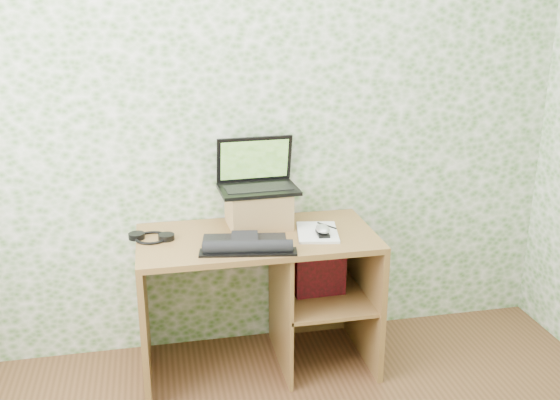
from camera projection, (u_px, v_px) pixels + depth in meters
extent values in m
plane|color=silver|center=(246.00, 117.00, 3.27)|extent=(3.50, 0.00, 3.50)
cube|color=brown|center=(257.00, 238.00, 3.15)|extent=(1.20, 0.60, 0.03)
cube|color=brown|center=(144.00, 316.00, 3.16)|extent=(0.03, 0.60, 0.72)
cube|color=brown|center=(364.00, 294.00, 3.38)|extent=(0.03, 0.60, 0.72)
cube|color=brown|center=(280.00, 303.00, 3.29)|extent=(0.02, 0.56, 0.72)
cube|color=brown|center=(323.00, 295.00, 3.33)|extent=(0.46, 0.56, 0.02)
cube|color=brown|center=(311.00, 276.00, 3.61)|extent=(0.48, 0.02, 0.72)
cube|color=olive|center=(258.00, 208.00, 3.26)|extent=(0.33, 0.28, 0.19)
cube|color=black|center=(258.00, 189.00, 3.23)|extent=(0.41, 0.29, 0.02)
cube|color=black|center=(259.00, 188.00, 3.21)|extent=(0.35, 0.17, 0.00)
cube|color=black|center=(254.00, 159.00, 3.29)|extent=(0.40, 0.08, 0.25)
cube|color=#234C15|center=(255.00, 160.00, 3.28)|extent=(0.36, 0.06, 0.21)
cube|color=black|center=(245.00, 242.00, 3.03)|extent=(0.42, 0.21, 0.03)
cube|color=black|center=(245.00, 240.00, 3.03)|extent=(0.15, 0.15, 0.05)
cylinder|color=black|center=(248.00, 247.00, 2.93)|extent=(0.43, 0.13, 0.06)
cube|color=black|center=(248.00, 252.00, 2.93)|extent=(0.47, 0.16, 0.01)
torus|color=black|center=(152.00, 238.00, 3.10)|extent=(0.21, 0.21, 0.01)
cylinder|color=black|center=(137.00, 236.00, 3.11)|extent=(0.08, 0.08, 0.03)
cylinder|color=black|center=(166.00, 237.00, 3.09)|extent=(0.08, 0.08, 0.03)
cube|color=silver|center=(318.00, 232.00, 3.17)|extent=(0.25, 0.32, 0.01)
ellipsoid|color=#BBBBBD|center=(323.00, 231.00, 3.12)|extent=(0.08, 0.11, 0.04)
cylinder|color=black|center=(327.00, 226.00, 3.24)|extent=(0.08, 0.11, 0.01)
cube|color=maroon|center=(320.00, 266.00, 3.28)|extent=(0.27, 0.10, 0.32)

